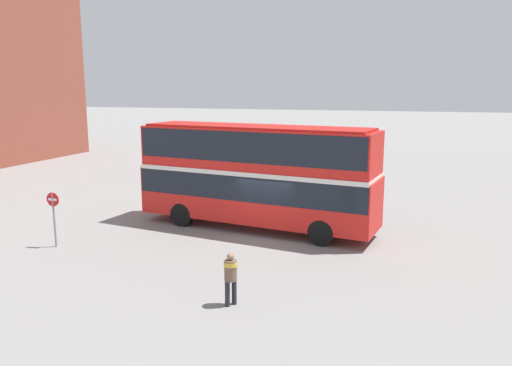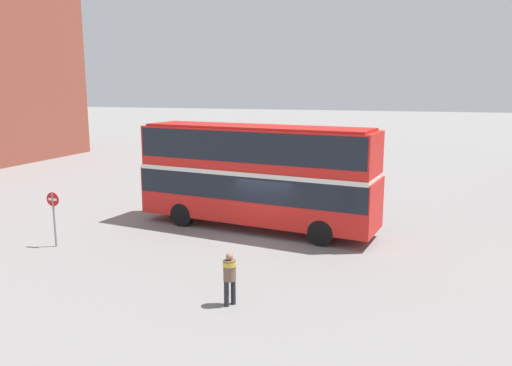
{
  "view_description": "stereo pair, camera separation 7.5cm",
  "coord_description": "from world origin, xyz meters",
  "px_view_note": "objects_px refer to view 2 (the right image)",
  "views": [
    {
      "loc": [
        5.98,
        -19.9,
        6.34
      ],
      "look_at": [
        -0.78,
        1.04,
        2.1
      ],
      "focal_mm": 35.0,
      "sensor_mm": 36.0,
      "label": 1
    },
    {
      "loc": [
        6.05,
        -19.87,
        6.34
      ],
      "look_at": [
        -0.78,
        1.04,
        2.1
      ],
      "focal_mm": 35.0,
      "sensor_mm": 36.0,
      "label": 2
    }
  ],
  "objects_px": {
    "double_decker_bus": "(256,170)",
    "no_entry_sign": "(54,211)",
    "pedestrian_foreground": "(230,273)",
    "parked_car_kerb_near": "(180,163)"
  },
  "relations": [
    {
      "from": "pedestrian_foreground",
      "to": "parked_car_kerb_near",
      "type": "xyz_separation_m",
      "value": [
        -11.62,
        19.98,
        -0.16
      ]
    },
    {
      "from": "parked_car_kerb_near",
      "to": "no_entry_sign",
      "type": "xyz_separation_m",
      "value": [
        2.95,
        -17.0,
        0.66
      ]
    },
    {
      "from": "no_entry_sign",
      "to": "parked_car_kerb_near",
      "type": "bearing_deg",
      "value": 99.86
    },
    {
      "from": "pedestrian_foreground",
      "to": "parked_car_kerb_near",
      "type": "height_order",
      "value": "parked_car_kerb_near"
    },
    {
      "from": "double_decker_bus",
      "to": "no_entry_sign",
      "type": "xyz_separation_m",
      "value": [
        -6.86,
        -5.05,
        -1.21
      ]
    },
    {
      "from": "double_decker_bus",
      "to": "parked_car_kerb_near",
      "type": "xyz_separation_m",
      "value": [
        -9.81,
        11.95,
        -1.86
      ]
    },
    {
      "from": "double_decker_bus",
      "to": "no_entry_sign",
      "type": "bearing_deg",
      "value": -135.69
    },
    {
      "from": "pedestrian_foreground",
      "to": "parked_car_kerb_near",
      "type": "distance_m",
      "value": 23.11
    },
    {
      "from": "double_decker_bus",
      "to": "pedestrian_foreground",
      "type": "relative_size",
      "value": 6.92
    },
    {
      "from": "double_decker_bus",
      "to": "pedestrian_foreground",
      "type": "bearing_deg",
      "value": -69.35
    }
  ]
}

